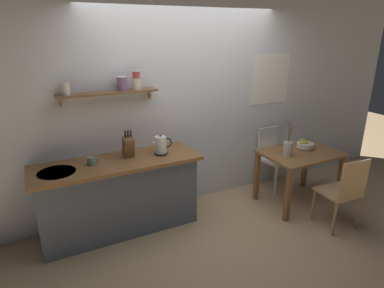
{
  "coord_description": "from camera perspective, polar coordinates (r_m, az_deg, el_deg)",
  "views": [
    {
      "loc": [
        -1.75,
        -3.02,
        2.24
      ],
      "look_at": [
        -0.1,
        0.25,
        0.95
      ],
      "focal_mm": 30.35,
      "sensor_mm": 36.0,
      "label": 1
    }
  ],
  "objects": [
    {
      "name": "ground_plane",
      "position": [
        4.15,
        2.87,
        -13.31
      ],
      "size": [
        14.0,
        14.0,
        0.0
      ],
      "primitive_type": "plane",
      "color": "tan"
    },
    {
      "name": "back_wall",
      "position": [
        4.25,
        1.25,
        7.32
      ],
      "size": [
        6.8,
        0.11,
        2.7
      ],
      "color": "silver",
      "rests_on": "ground_plane"
    },
    {
      "name": "kitchen_counter",
      "position": [
        3.86,
        -12.63,
        -8.78
      ],
      "size": [
        1.83,
        0.63,
        0.88
      ],
      "color": "slate",
      "rests_on": "ground_plane"
    },
    {
      "name": "wall_shelf",
      "position": [
        3.67,
        -13.04,
        9.69
      ],
      "size": [
        1.08,
        0.2,
        0.34
      ],
      "color": "brown"
    },
    {
      "name": "dining_table",
      "position": [
        4.52,
        18.4,
        -2.74
      ],
      "size": [
        1.0,
        0.71,
        0.73
      ],
      "color": "brown",
      "rests_on": "ground_plane"
    },
    {
      "name": "dining_chair_near",
      "position": [
        4.16,
        25.17,
        -7.28
      ],
      "size": [
        0.46,
        0.43,
        0.9
      ],
      "color": "tan",
      "rests_on": "ground_plane"
    },
    {
      "name": "dining_chair_far",
      "position": [
        4.93,
        14.05,
        -1.8
      ],
      "size": [
        0.45,
        0.47,
        0.9
      ],
      "color": "white",
      "rests_on": "ground_plane"
    },
    {
      "name": "fruit_bowl",
      "position": [
        4.61,
        19.21,
        -0.13
      ],
      "size": [
        0.22,
        0.22,
        0.14
      ],
      "color": "silver",
      "rests_on": "dining_table"
    },
    {
      "name": "twig_vase",
      "position": [
        4.28,
        16.49,
        -0.76
      ],
      "size": [
        0.12,
        0.12,
        0.48
      ],
      "color": "#B7B2A8",
      "rests_on": "dining_table"
    },
    {
      "name": "electric_kettle",
      "position": [
        3.75,
        -5.46,
        -0.26
      ],
      "size": [
        0.24,
        0.16,
        0.24
      ],
      "color": "black",
      "rests_on": "kitchen_counter"
    },
    {
      "name": "knife_block",
      "position": [
        3.7,
        -11.13,
        -0.42
      ],
      "size": [
        0.11,
        0.17,
        0.32
      ],
      "color": "brown",
      "rests_on": "kitchen_counter"
    },
    {
      "name": "coffee_mug_by_sink",
      "position": [
        3.61,
        -17.28,
        -2.87
      ],
      "size": [
        0.12,
        0.08,
        0.09
      ],
      "color": "slate",
      "rests_on": "kitchen_counter"
    }
  ]
}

